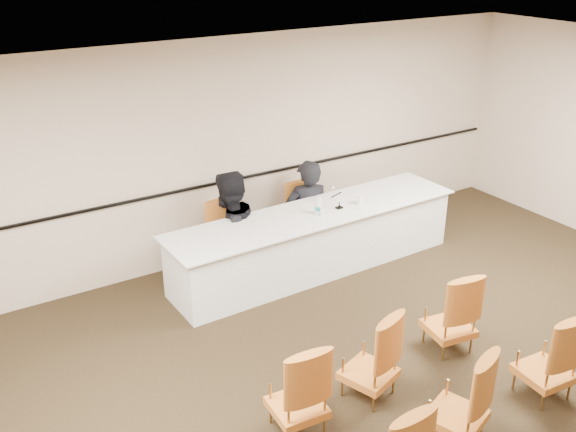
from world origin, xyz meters
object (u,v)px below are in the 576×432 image
at_px(aud_chair_back_mid, 459,396).
at_px(panelist_second_chair, 229,237).
at_px(water_bottle, 318,204).
at_px(coffee_cup, 360,200).
at_px(drinking_glass, 322,211).
at_px(aud_chair_front_right, 450,310).
at_px(aud_chair_front_mid, 370,354).
at_px(panelist_main, 307,221).
at_px(panelist_main_chair, 307,216).
at_px(aud_chair_front_left, 297,387).
at_px(panel_table, 315,240).
at_px(panelist_second, 229,240).
at_px(microphone, 339,199).
at_px(aud_chair_back_right, 547,354).

bearing_deg(aud_chair_back_mid, panelist_second_chair, 73.66).
distance_m(water_bottle, coffee_cup, 0.65).
relative_size(drinking_glass, aud_chair_front_right, 0.11).
xyz_separation_m(aud_chair_front_mid, aud_chair_back_mid, (0.28, -0.88, 0.00)).
height_order(panelist_main, panelist_main_chair, panelist_main).
relative_size(panelist_main, aud_chair_front_left, 1.91).
height_order(aud_chair_front_mid, aud_chair_front_right, same).
relative_size(panel_table, aud_chair_front_left, 4.34).
distance_m(drinking_glass, aud_chair_front_mid, 2.56).
bearing_deg(panelist_second, aud_chair_front_right, 92.08).
bearing_deg(aud_chair_back_mid, drinking_glass, 56.71).
bearing_deg(drinking_glass, aud_chair_front_mid, -114.31).
xyz_separation_m(panelist_main_chair, panelist_second_chair, (-1.25, -0.02, 0.00)).
bearing_deg(panelist_main_chair, panelist_main, 0.00).
xyz_separation_m(panelist_main_chair, aud_chair_back_mid, (-1.01, -3.91, 0.00)).
bearing_deg(panelist_main, aud_chair_front_left, 70.72).
height_order(panelist_main_chair, aud_chair_front_right, same).
distance_m(panelist_second, aud_chair_front_left, 3.17).
xyz_separation_m(panelist_second, microphone, (1.32, -0.64, 0.53)).
xyz_separation_m(panel_table, coffee_cup, (0.64, -0.10, 0.48)).
bearing_deg(aud_chair_back_right, aud_chair_front_right, 106.82).
xyz_separation_m(water_bottle, aud_chair_front_mid, (-1.03, -2.38, -0.48)).
xyz_separation_m(coffee_cup, aud_chair_front_right, (-0.45, -2.17, -0.42)).
height_order(panelist_main, panelist_second_chair, panelist_main).
distance_m(microphone, aud_chair_back_mid, 3.46).
relative_size(panel_table, panelist_second, 2.18).
distance_m(microphone, aud_chair_front_right, 2.27).
distance_m(panel_table, aud_chair_front_left, 3.10).
height_order(aud_chair_front_right, aud_chair_back_mid, same).
distance_m(microphone, drinking_glass, 0.34).
distance_m(microphone, coffee_cup, 0.33).
xyz_separation_m(coffee_cup, aud_chair_back_right, (-0.22, -3.22, -0.42)).
bearing_deg(aud_chair_front_mid, aud_chair_back_mid, -90.80).
bearing_deg(coffee_cup, aud_chair_back_mid, -113.46).
xyz_separation_m(panelist_main, panelist_second_chair, (-1.25, -0.02, 0.07)).
height_order(coffee_cup, aud_chair_front_left, coffee_cup).
bearing_deg(panel_table, aud_chair_front_mid, -114.09).
distance_m(panelist_main, aud_chair_back_right, 3.93).
distance_m(aud_chair_front_mid, aud_chair_front_right, 1.24).
height_order(aud_chair_front_left, aud_chair_back_right, same).
bearing_deg(drinking_glass, panel_table, 95.41).
xyz_separation_m(aud_chair_front_right, aud_chair_back_mid, (-0.95, -1.04, 0.00)).
relative_size(aud_chair_front_mid, aud_chair_back_mid, 1.00).
bearing_deg(panelist_main_chair, panel_table, -114.68).
height_order(panelist_main, aud_chair_front_left, panelist_main).
height_order(panelist_second_chair, aud_chair_front_left, same).
bearing_deg(microphone, aud_chair_back_right, -92.27).
bearing_deg(microphone, aud_chair_front_right, -97.34).
bearing_deg(aud_chair_front_left, aud_chair_back_right, -15.95).
distance_m(panelist_main_chair, aud_chair_front_left, 3.74).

